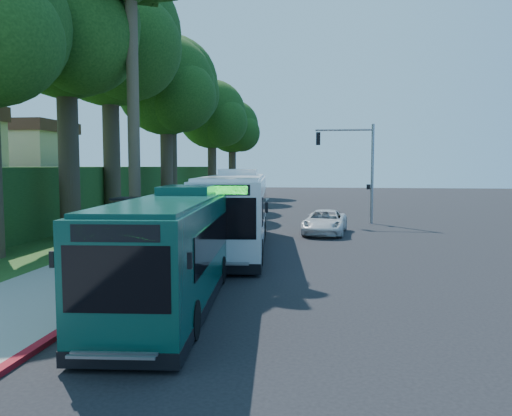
# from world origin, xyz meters

# --- Properties ---
(ground) EXTENTS (140.00, 140.00, 0.00)m
(ground) POSITION_xyz_m (0.00, 0.00, 0.00)
(ground) COLOR black
(ground) RESTS_ON ground
(sidewalk) EXTENTS (4.50, 70.00, 0.12)m
(sidewalk) POSITION_xyz_m (-7.30, 0.00, 0.06)
(sidewalk) COLOR gray
(sidewalk) RESTS_ON ground
(red_curb) EXTENTS (0.25, 30.00, 0.13)m
(red_curb) POSITION_xyz_m (-5.00, -4.00, 0.07)
(red_curb) COLOR maroon
(red_curb) RESTS_ON ground
(grass_verge) EXTENTS (8.00, 70.00, 0.06)m
(grass_verge) POSITION_xyz_m (-13.00, 5.00, 0.03)
(grass_verge) COLOR #234719
(grass_verge) RESTS_ON ground
(bus_shelter) EXTENTS (3.20, 1.51, 2.55)m
(bus_shelter) POSITION_xyz_m (-7.26, -2.86, 1.81)
(bus_shelter) COLOR black
(bus_shelter) RESTS_ON ground
(stop_sign_pole) EXTENTS (0.35, 0.06, 3.17)m
(stop_sign_pole) POSITION_xyz_m (-5.40, -5.00, 2.08)
(stop_sign_pole) COLOR gray
(stop_sign_pole) RESTS_ON ground
(traffic_signal_pole) EXTENTS (4.10, 0.30, 7.00)m
(traffic_signal_pole) POSITION_xyz_m (3.78, 10.00, 4.42)
(traffic_signal_pole) COLOR gray
(traffic_signal_pole) RESTS_ON ground
(hillside_backdrop) EXTENTS (24.00, 60.00, 8.80)m
(hillside_backdrop) POSITION_xyz_m (-26.30, 15.10, 2.44)
(hillside_backdrop) COLOR #234719
(hillside_backdrop) RESTS_ON ground
(tree_0) EXTENTS (8.40, 8.00, 15.70)m
(tree_0) POSITION_xyz_m (-12.40, -0.02, 11.20)
(tree_0) COLOR #382B1E
(tree_0) RESTS_ON ground
(tree_1) EXTENTS (10.50, 10.00, 18.26)m
(tree_1) POSITION_xyz_m (-13.37, 7.98, 12.73)
(tree_1) COLOR #382B1E
(tree_1) RESTS_ON ground
(tree_2) EXTENTS (8.82, 8.40, 15.12)m
(tree_2) POSITION_xyz_m (-11.89, 15.98, 10.48)
(tree_2) COLOR #382B1E
(tree_2) RESTS_ON ground
(tree_3) EXTENTS (10.08, 9.60, 17.28)m
(tree_3) POSITION_xyz_m (-13.88, 23.98, 11.98)
(tree_3) COLOR #382B1E
(tree_3) RESTS_ON ground
(tree_4) EXTENTS (8.40, 8.00, 14.14)m
(tree_4) POSITION_xyz_m (-11.40, 31.98, 9.73)
(tree_4) COLOR #382B1E
(tree_4) RESTS_ON ground
(tree_5) EXTENTS (7.35, 7.00, 12.86)m
(tree_5) POSITION_xyz_m (-10.41, 39.99, 8.96)
(tree_5) COLOR #382B1E
(tree_5) RESTS_ON ground
(white_bus) EXTENTS (4.03, 13.28, 3.90)m
(white_bus) POSITION_xyz_m (-2.94, -1.73, 1.90)
(white_bus) COLOR silver
(white_bus) RESTS_ON ground
(teal_bus) EXTENTS (3.34, 11.52, 3.39)m
(teal_bus) POSITION_xyz_m (-3.16, -11.17, 1.65)
(teal_bus) COLOR #0A3B32
(teal_bus) RESTS_ON ground
(pickup) EXTENTS (2.92, 5.37, 1.43)m
(pickup) POSITION_xyz_m (1.48, 4.10, 0.71)
(pickup) COLOR silver
(pickup) RESTS_ON ground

